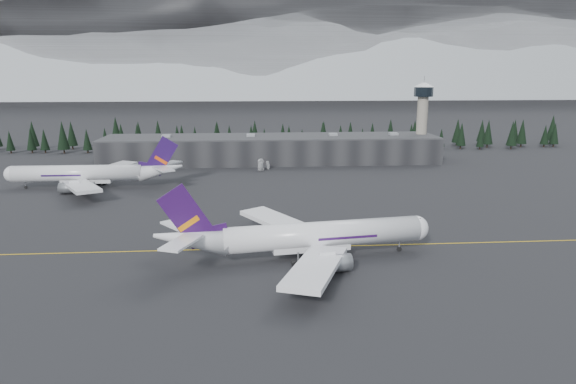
{
  "coord_description": "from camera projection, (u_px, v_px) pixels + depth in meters",
  "views": [
    {
      "loc": [
        -10.86,
        -122.05,
        41.87
      ],
      "look_at": [
        0.0,
        20.0,
        9.0
      ],
      "focal_mm": 32.0,
      "sensor_mm": 36.0,
      "label": 1
    }
  ],
  "objects": [
    {
      "name": "gse_vehicle_b",
      "position": [
        268.0,
        168.0,
        230.27
      ],
      "size": [
        4.1,
        3.46,
        1.32
      ],
      "primitive_type": "imported",
      "rotation": [
        0.0,
        0.0,
        -0.98
      ],
      "color": "silver",
      "rests_on": "ground"
    },
    {
      "name": "jet_main",
      "position": [
        299.0,
        237.0,
        117.82
      ],
      "size": [
        64.77,
        59.43,
        19.11
      ],
      "rotation": [
        0.0,
        0.0,
        0.14
      ],
      "color": "white",
      "rests_on": "ground"
    },
    {
      "name": "ground",
      "position": [
        294.0,
        245.0,
        128.8
      ],
      "size": [
        1400.0,
        1400.0,
        0.0
      ],
      "primitive_type": "plane",
      "color": "black",
      "rests_on": "ground"
    },
    {
      "name": "jet_parked",
      "position": [
        94.0,
        174.0,
        191.96
      ],
      "size": [
        65.91,
        60.87,
        19.39
      ],
      "rotation": [
        0.0,
        0.0,
        3.13
      ],
      "color": "silver",
      "rests_on": "ground"
    },
    {
      "name": "mountain_ridge",
      "position": [
        253.0,
        94.0,
        1100.37
      ],
      "size": [
        4400.0,
        900.0,
        420.0
      ],
      "primitive_type": null,
      "color": "white",
      "rests_on": "ground"
    },
    {
      "name": "treeline",
      "position": [
        269.0,
        137.0,
        284.51
      ],
      "size": [
        360.0,
        20.0,
        15.0
      ],
      "primitive_type": "cube",
      "color": "black",
      "rests_on": "ground"
    },
    {
      "name": "control_tower",
      "position": [
        422.0,
        112.0,
        253.47
      ],
      "size": [
        10.0,
        10.0,
        37.7
      ],
      "color": "gray",
      "rests_on": "ground"
    },
    {
      "name": "gse_vehicle_a",
      "position": [
        261.0,
        169.0,
        226.1
      ],
      "size": [
        4.67,
        6.13,
        1.55
      ],
      "primitive_type": "imported",
      "rotation": [
        0.0,
        0.0,
        0.43
      ],
      "color": "silver",
      "rests_on": "ground"
    },
    {
      "name": "terminal",
      "position": [
        272.0,
        149.0,
        248.83
      ],
      "size": [
        160.0,
        30.0,
        12.6
      ],
      "color": "black",
      "rests_on": "ground"
    },
    {
      "name": "taxiline",
      "position": [
        295.0,
        247.0,
        126.85
      ],
      "size": [
        400.0,
        0.4,
        0.02
      ],
      "primitive_type": "cube",
      "color": "gold",
      "rests_on": "ground"
    }
  ]
}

